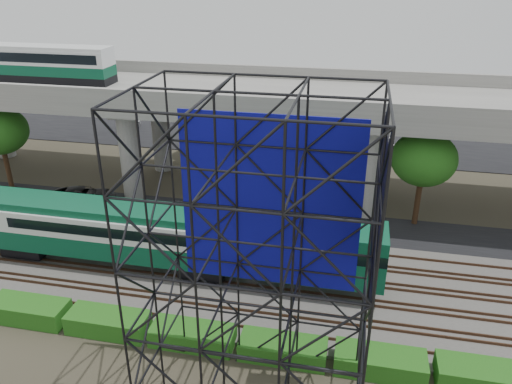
# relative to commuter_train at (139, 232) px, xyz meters

# --- Properties ---
(ground) EXTENTS (140.00, 140.00, 0.00)m
(ground) POSITION_rel_commuter_train_xyz_m (4.65, -2.00, -2.88)
(ground) COLOR #474233
(ground) RESTS_ON ground
(ballast_bed) EXTENTS (90.00, 12.00, 0.20)m
(ballast_bed) POSITION_rel_commuter_train_xyz_m (4.65, 0.00, -2.78)
(ballast_bed) COLOR slate
(ballast_bed) RESTS_ON ground
(service_road) EXTENTS (90.00, 5.00, 0.08)m
(service_road) POSITION_rel_commuter_train_xyz_m (4.65, 8.50, -2.84)
(service_road) COLOR black
(service_road) RESTS_ON ground
(parking_lot) EXTENTS (90.00, 18.00, 0.08)m
(parking_lot) POSITION_rel_commuter_train_xyz_m (4.65, 32.00, -2.84)
(parking_lot) COLOR black
(parking_lot) RESTS_ON ground
(harbor_water) EXTENTS (140.00, 40.00, 0.03)m
(harbor_water) POSITION_rel_commuter_train_xyz_m (4.65, 54.00, -2.87)
(harbor_water) COLOR #3F5168
(harbor_water) RESTS_ON ground
(rail_tracks) EXTENTS (90.00, 9.52, 0.16)m
(rail_tracks) POSITION_rel_commuter_train_xyz_m (4.65, -0.00, -2.60)
(rail_tracks) COLOR #472D1E
(rail_tracks) RESTS_ON ballast_bed
(commuter_train) EXTENTS (29.30, 3.06, 4.30)m
(commuter_train) POSITION_rel_commuter_train_xyz_m (0.00, 0.00, 0.00)
(commuter_train) COLOR black
(commuter_train) RESTS_ON rail_tracks
(overpass) EXTENTS (80.00, 12.00, 12.40)m
(overpass) POSITION_rel_commuter_train_xyz_m (3.28, 14.00, 5.33)
(overpass) COLOR #9E9B93
(overpass) RESTS_ON ground
(scaffold_tower) EXTENTS (9.36, 6.36, 15.00)m
(scaffold_tower) POSITION_rel_commuter_train_xyz_m (9.97, -9.98, 4.59)
(scaffold_tower) COLOR black
(scaffold_tower) RESTS_ON ground
(hedge_strip) EXTENTS (34.60, 1.80, 1.20)m
(hedge_strip) POSITION_rel_commuter_train_xyz_m (5.66, -6.30, -2.32)
(hedge_strip) COLOR #165212
(hedge_strip) RESTS_ON ground
(trees) EXTENTS (40.94, 16.94, 7.69)m
(trees) POSITION_rel_commuter_train_xyz_m (-0.02, 14.17, 2.69)
(trees) COLOR #382314
(trees) RESTS_ON ground
(suv) EXTENTS (5.95, 3.69, 1.54)m
(suv) POSITION_rel_commuter_train_xyz_m (-9.03, 8.15, -2.03)
(suv) COLOR black
(suv) RESTS_ON service_road
(parked_cars) EXTENTS (38.46, 9.44, 1.25)m
(parked_cars) POSITION_rel_commuter_train_xyz_m (4.67, 31.67, -2.21)
(parked_cars) COLOR silver
(parked_cars) RESTS_ON parking_lot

